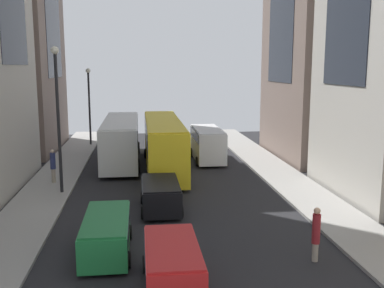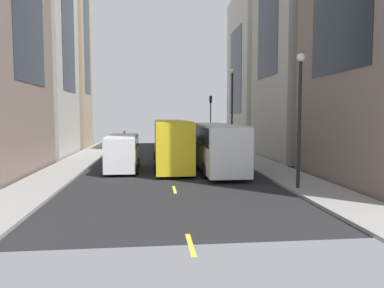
% 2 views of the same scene
% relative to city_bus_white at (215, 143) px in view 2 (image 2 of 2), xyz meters
% --- Properties ---
extents(ground_plane, '(42.00, 42.00, 0.00)m').
position_rel_city_bus_white_xyz_m(ground_plane, '(3.39, -5.67, -2.01)').
color(ground_plane, black).
extents(sidewalk_west, '(2.98, 44.00, 0.15)m').
position_rel_city_bus_white_xyz_m(sidewalk_west, '(-4.12, -5.67, -1.93)').
color(sidewalk_west, gray).
rests_on(sidewalk_west, ground).
extents(sidewalk_east, '(2.98, 44.00, 0.15)m').
position_rel_city_bus_white_xyz_m(sidewalk_east, '(10.89, -5.67, -1.93)').
color(sidewalk_east, gray).
rests_on(sidewalk_east, ground).
extents(lane_stripe_0, '(0.16, 2.00, 0.01)m').
position_rel_city_bus_white_xyz_m(lane_stripe_0, '(3.39, -26.67, -2.00)').
color(lane_stripe_0, yellow).
rests_on(lane_stripe_0, ground).
extents(lane_stripe_1, '(0.16, 2.00, 0.01)m').
position_rel_city_bus_white_xyz_m(lane_stripe_1, '(3.39, -18.27, -2.00)').
color(lane_stripe_1, yellow).
rests_on(lane_stripe_1, ground).
extents(lane_stripe_2, '(0.16, 2.00, 0.01)m').
position_rel_city_bus_white_xyz_m(lane_stripe_2, '(3.39, -9.87, -2.00)').
color(lane_stripe_2, yellow).
rests_on(lane_stripe_2, ground).
extents(lane_stripe_3, '(0.16, 2.00, 0.01)m').
position_rel_city_bus_white_xyz_m(lane_stripe_3, '(3.39, -1.47, -2.00)').
color(lane_stripe_3, yellow).
rests_on(lane_stripe_3, ground).
extents(lane_stripe_4, '(0.16, 2.00, 0.01)m').
position_rel_city_bus_white_xyz_m(lane_stripe_4, '(3.39, 6.93, -2.00)').
color(lane_stripe_4, yellow).
rests_on(lane_stripe_4, ground).
extents(lane_stripe_5, '(0.16, 2.00, 0.01)m').
position_rel_city_bus_white_xyz_m(lane_stripe_5, '(3.39, 15.33, -2.00)').
color(lane_stripe_5, yellow).
rests_on(lane_stripe_5, ground).
extents(building_west_0, '(9.69, 10.88, 18.93)m').
position_rel_city_bus_white_xyz_m(building_west_0, '(-10.61, -18.74, 7.46)').
color(building_west_0, beige).
rests_on(building_west_0, ground).
extents(building_east_0, '(6.14, 7.01, 29.70)m').
position_rel_city_bus_white_xyz_m(building_east_0, '(15.62, -20.97, 12.84)').
color(building_east_0, tan).
rests_on(building_east_0, ground).
extents(building_east_1, '(9.82, 9.28, 28.17)m').
position_rel_city_bus_white_xyz_m(building_east_1, '(17.45, -10.75, 12.08)').
color(building_east_1, '#B7B2A8').
rests_on(building_east_1, ground).
extents(city_bus_white, '(2.80, 11.67, 3.35)m').
position_rel_city_bus_white_xyz_m(city_bus_white, '(0.00, 0.00, 0.00)').
color(city_bus_white, silver).
rests_on(city_bus_white, ground).
extents(streetcar_yellow, '(2.70, 13.22, 3.59)m').
position_rel_city_bus_white_xyz_m(streetcar_yellow, '(3.11, -2.60, 0.12)').
color(streetcar_yellow, yellow).
rests_on(streetcar_yellow, ground).
extents(delivery_van_white, '(2.25, 5.86, 2.58)m').
position_rel_city_bus_white_xyz_m(delivery_van_white, '(6.69, -0.17, -0.49)').
color(delivery_van_white, white).
rests_on(delivery_van_white, ground).
extents(car_green_0, '(1.94, 4.57, 1.51)m').
position_rel_city_bus_white_xyz_m(car_green_0, '(0.04, -17.34, -1.11)').
color(car_green_0, '#1E7238').
rests_on(car_green_0, ground).
extents(car_red_1, '(1.98, 4.11, 1.52)m').
position_rel_city_bus_white_xyz_m(car_red_1, '(2.42, -20.48, -1.11)').
color(car_red_1, red).
rests_on(car_red_1, ground).
extents(car_black_2, '(2.06, 4.03, 1.53)m').
position_rel_city_bus_white_xyz_m(car_black_2, '(2.44, -12.15, -1.11)').
color(car_black_2, black).
rests_on(car_black_2, ground).
extents(pedestrian_crossing_near, '(0.31, 0.31, 2.13)m').
position_rel_city_bus_white_xyz_m(pedestrian_crossing_near, '(7.98, -19.03, -0.86)').
color(pedestrian_crossing_near, gray).
rests_on(pedestrian_crossing_near, ground).
extents(pedestrian_walking_far, '(0.33, 0.33, 2.10)m').
position_rel_city_bus_white_xyz_m(pedestrian_walking_far, '(-4.00, -6.22, -0.73)').
color(pedestrian_walking_far, gray).
rests_on(pedestrian_walking_far, ground).
extents(traffic_light_near_corner, '(0.32, 0.44, 6.39)m').
position_rel_city_bus_white_xyz_m(traffic_light_near_corner, '(-3.03, -21.08, 2.55)').
color(traffic_light_near_corner, black).
rests_on(traffic_light_near_corner, ground).
extents(streetlamp_near, '(0.44, 0.44, 7.05)m').
position_rel_city_bus_white_xyz_m(streetlamp_near, '(-3.13, 7.82, 2.46)').
color(streetlamp_near, black).
rests_on(streetlamp_near, ground).
extents(streetlamp_far, '(0.44, 0.44, 8.30)m').
position_rel_city_bus_white_xyz_m(streetlamp_far, '(-3.13, -8.55, 3.12)').
color(streetlamp_far, black).
rests_on(streetlamp_far, ground).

